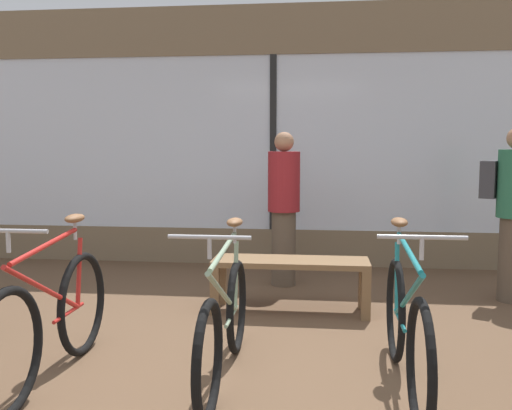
{
  "coord_description": "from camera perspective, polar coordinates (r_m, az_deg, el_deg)",
  "views": [
    {
      "loc": [
        0.61,
        -3.65,
        1.51
      ],
      "look_at": [
        0.0,
        1.57,
        0.95
      ],
      "focal_mm": 40.0,
      "sensor_mm": 36.0,
      "label": 1
    }
  ],
  "objects": [
    {
      "name": "display_bench",
      "position": [
        5.18,
        3.48,
        -6.4
      ],
      "size": [
        1.4,
        0.44,
        0.48
      ],
      "color": "brown",
      "rests_on": "ground_plane"
    },
    {
      "name": "shop_back_wall",
      "position": [
        7.1,
        1.74,
        7.11
      ],
      "size": [
        12.0,
        0.08,
        3.2
      ],
      "color": "#7A664C",
      "rests_on": "ground_plane"
    },
    {
      "name": "bicycle_right",
      "position": [
        3.68,
        14.75,
        -11.74
      ],
      "size": [
        0.46,
        1.74,
        1.04
      ],
      "color": "black",
      "rests_on": "ground_plane"
    },
    {
      "name": "bicycle_center",
      "position": [
        3.72,
        -3.08,
        -11.68
      ],
      "size": [
        0.46,
        1.72,
        1.02
      ],
      "color": "black",
      "rests_on": "ground_plane"
    },
    {
      "name": "ground_plane",
      "position": [
        3.99,
        -2.71,
        -16.13
      ],
      "size": [
        24.0,
        24.0,
        0.0
      ],
      "primitive_type": "plane",
      "color": "brown"
    },
    {
      "name": "customer_by_window",
      "position": [
        6.07,
        2.8,
        -0.07
      ],
      "size": [
        0.45,
        0.45,
        1.64
      ],
      "color": "brown",
      "rests_on": "ground_plane"
    },
    {
      "name": "bicycle_left",
      "position": [
        3.91,
        -19.85,
        -10.74
      ],
      "size": [
        0.46,
        1.73,
        1.05
      ],
      "color": "black",
      "rests_on": "ground_plane"
    }
  ]
}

